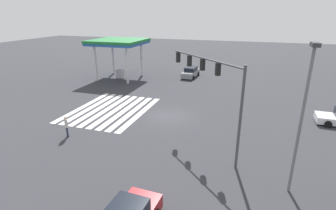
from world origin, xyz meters
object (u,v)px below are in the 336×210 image
pedestrian (66,125)px  street_light_pole_a (303,110)px  traffic_signal_mast (211,80)px  car_1 (191,72)px

pedestrian → street_light_pole_a: (1.80, 16.48, 3.95)m
traffic_signal_mast → car_1: 22.96m
traffic_signal_mast → car_1: size_ratio=1.47×
traffic_signal_mast → car_1: bearing=-28.1°
traffic_signal_mast → street_light_pole_a: (3.76, 5.32, -0.25)m
car_1 → street_light_pole_a: 28.27m
pedestrian → car_1: bearing=32.8°
street_light_pole_a → pedestrian: bearing=-96.2°
car_1 → pedestrian: 23.96m
car_1 → pedestrian: (23.51, -4.63, 0.27)m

